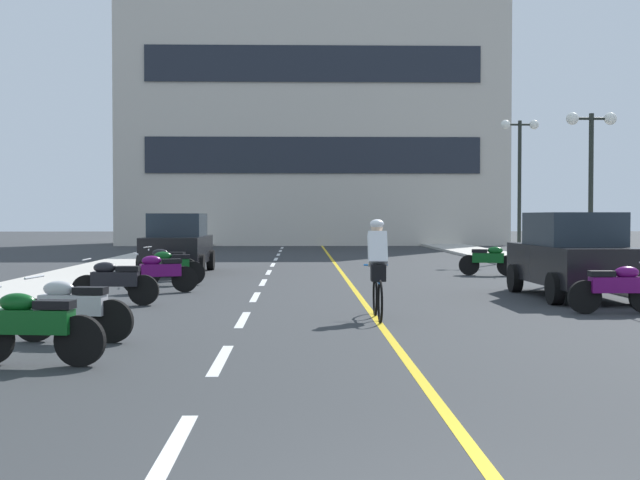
{
  "coord_description": "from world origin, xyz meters",
  "views": [
    {
      "loc": [
        -1.04,
        -4.32,
        1.75
      ],
      "look_at": [
        -0.45,
        20.38,
        1.05
      ],
      "focal_mm": 47.89,
      "sensor_mm": 36.0,
      "label": 1
    }
  ],
  "objects_px": {
    "motorcycle_7": "(167,263)",
    "cyclist_rider": "(378,267)",
    "motorcycle_8": "(489,259)",
    "parked_car_mid": "(178,243)",
    "motorcycle_4": "(114,281)",
    "motorcycle_6": "(171,267)",
    "motorcycle_3": "(616,287)",
    "motorcycle_2": "(72,308)",
    "street_lamp_far": "(520,158)",
    "parked_car_near": "(573,255)",
    "street_lamp_mid": "(591,154)",
    "motorcycle_1": "(33,325)",
    "motorcycle_5": "(160,272)"
  },
  "relations": [
    {
      "from": "parked_car_mid",
      "to": "motorcycle_8",
      "type": "xyz_separation_m",
      "value": [
        9.25,
        -1.4,
        -0.44
      ]
    },
    {
      "from": "motorcycle_6",
      "to": "motorcycle_1",
      "type": "bearing_deg",
      "value": -89.28
    },
    {
      "from": "motorcycle_3",
      "to": "cyclist_rider",
      "type": "relative_size",
      "value": 0.96
    },
    {
      "from": "motorcycle_8",
      "to": "parked_car_mid",
      "type": "bearing_deg",
      "value": 171.41
    },
    {
      "from": "motorcycle_2",
      "to": "motorcycle_5",
      "type": "bearing_deg",
      "value": 90.14
    },
    {
      "from": "street_lamp_far",
      "to": "motorcycle_2",
      "type": "bearing_deg",
      "value": -119.24
    },
    {
      "from": "motorcycle_1",
      "to": "street_lamp_far",
      "type": "bearing_deg",
      "value": 62.88
    },
    {
      "from": "street_lamp_mid",
      "to": "motorcycle_6",
      "type": "xyz_separation_m",
      "value": [
        -11.64,
        -2.9,
        -3.06
      ]
    },
    {
      "from": "motorcycle_8",
      "to": "motorcycle_6",
      "type": "bearing_deg",
      "value": -159.67
    },
    {
      "from": "motorcycle_8",
      "to": "cyclist_rider",
      "type": "relative_size",
      "value": 0.94
    },
    {
      "from": "motorcycle_3",
      "to": "motorcycle_4",
      "type": "height_order",
      "value": "same"
    },
    {
      "from": "motorcycle_3",
      "to": "motorcycle_8",
      "type": "xyz_separation_m",
      "value": [
        -0.12,
        9.72,
        0.0
      ]
    },
    {
      "from": "street_lamp_mid",
      "to": "motorcycle_4",
      "type": "distance_m",
      "value": 14.61
    },
    {
      "from": "parked_car_mid",
      "to": "motorcycle_7",
      "type": "xyz_separation_m",
      "value": [
        0.13,
        -3.03,
        -0.44
      ]
    },
    {
      "from": "motorcycle_4",
      "to": "parked_car_mid",
      "type": "bearing_deg",
      "value": 90.72
    },
    {
      "from": "motorcycle_3",
      "to": "motorcycle_6",
      "type": "xyz_separation_m",
      "value": [
        -8.89,
        6.47,
        0.0
      ]
    },
    {
      "from": "street_lamp_mid",
      "to": "cyclist_rider",
      "type": "bearing_deg",
      "value": -125.36
    },
    {
      "from": "street_lamp_mid",
      "to": "motorcycle_7",
      "type": "bearing_deg",
      "value": -173.87
    },
    {
      "from": "street_lamp_mid",
      "to": "parked_car_mid",
      "type": "distance_m",
      "value": 12.52
    },
    {
      "from": "motorcycle_5",
      "to": "motorcycle_7",
      "type": "xyz_separation_m",
      "value": [
        -0.43,
        3.77,
        0.0
      ]
    },
    {
      "from": "street_lamp_mid",
      "to": "motorcycle_3",
      "type": "relative_size",
      "value": 2.71
    },
    {
      "from": "motorcycle_5",
      "to": "motorcycle_8",
      "type": "relative_size",
      "value": 0.99
    },
    {
      "from": "motorcycle_6",
      "to": "street_lamp_far",
      "type": "bearing_deg",
      "value": 43.22
    },
    {
      "from": "street_lamp_mid",
      "to": "cyclist_rider",
      "type": "distance_m",
      "value": 12.5
    },
    {
      "from": "motorcycle_1",
      "to": "motorcycle_6",
      "type": "relative_size",
      "value": 1.01
    },
    {
      "from": "motorcycle_2",
      "to": "parked_car_near",
      "type": "bearing_deg",
      "value": 34.62
    },
    {
      "from": "motorcycle_2",
      "to": "cyclist_rider",
      "type": "xyz_separation_m",
      "value": [
        4.47,
        2.62,
        0.41
      ]
    },
    {
      "from": "motorcycle_7",
      "to": "cyclist_rider",
      "type": "xyz_separation_m",
      "value": [
        4.91,
        -8.68,
        0.41
      ]
    },
    {
      "from": "parked_car_near",
      "to": "motorcycle_5",
      "type": "distance_m",
      "value": 9.09
    },
    {
      "from": "motorcycle_4",
      "to": "motorcycle_8",
      "type": "distance_m",
      "value": 12.2
    },
    {
      "from": "motorcycle_5",
      "to": "motorcycle_2",
      "type": "bearing_deg",
      "value": -89.86
    },
    {
      "from": "motorcycle_1",
      "to": "street_lamp_mid",
      "type": "bearing_deg",
      "value": 51.45
    },
    {
      "from": "parked_car_near",
      "to": "cyclist_rider",
      "type": "height_order",
      "value": "parked_car_near"
    },
    {
      "from": "street_lamp_far",
      "to": "motorcycle_4",
      "type": "relative_size",
      "value": 3.11
    },
    {
      "from": "motorcycle_4",
      "to": "street_lamp_mid",
      "type": "bearing_deg",
      "value": 32.86
    },
    {
      "from": "motorcycle_4",
      "to": "motorcycle_7",
      "type": "relative_size",
      "value": 1.0
    },
    {
      "from": "street_lamp_mid",
      "to": "motorcycle_2",
      "type": "height_order",
      "value": "street_lamp_mid"
    },
    {
      "from": "motorcycle_1",
      "to": "motorcycle_7",
      "type": "xyz_separation_m",
      "value": [
        -0.49,
        13.14,
        0.0
      ]
    },
    {
      "from": "motorcycle_3",
      "to": "motorcycle_4",
      "type": "xyz_separation_m",
      "value": [
        -9.25,
        1.61,
        0.0
      ]
    },
    {
      "from": "cyclist_rider",
      "to": "street_lamp_far",
      "type": "bearing_deg",
      "value": 68.53
    },
    {
      "from": "parked_car_near",
      "to": "motorcycle_7",
      "type": "relative_size",
      "value": 2.5
    },
    {
      "from": "street_lamp_mid",
      "to": "motorcycle_4",
      "type": "height_order",
      "value": "street_lamp_mid"
    },
    {
      "from": "parked_car_near",
      "to": "motorcycle_7",
      "type": "bearing_deg",
      "value": 151.51
    },
    {
      "from": "motorcycle_7",
      "to": "motorcycle_3",
      "type": "bearing_deg",
      "value": -41.19
    },
    {
      "from": "parked_car_mid",
      "to": "motorcycle_6",
      "type": "xyz_separation_m",
      "value": [
        0.48,
        -4.65,
        -0.44
      ]
    },
    {
      "from": "motorcycle_7",
      "to": "cyclist_rider",
      "type": "distance_m",
      "value": 9.98
    },
    {
      "from": "street_lamp_far",
      "to": "cyclist_rider",
      "type": "distance_m",
      "value": 19.61
    },
    {
      "from": "parked_car_mid",
      "to": "motorcycle_5",
      "type": "relative_size",
      "value": 2.56
    },
    {
      "from": "parked_car_mid",
      "to": "motorcycle_8",
      "type": "relative_size",
      "value": 2.54
    },
    {
      "from": "motorcycle_4",
      "to": "cyclist_rider",
      "type": "relative_size",
      "value": 0.96
    }
  ]
}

